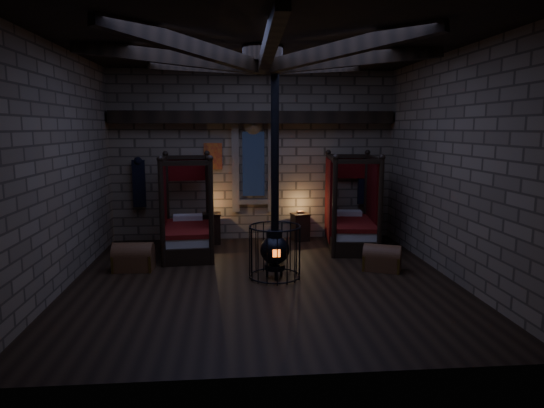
{
  "coord_description": "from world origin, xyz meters",
  "views": [
    {
      "loc": [
        -0.6,
        -8.62,
        2.8
      ],
      "look_at": [
        0.21,
        0.6,
        1.34
      ],
      "focal_mm": 32.0,
      "sensor_mm": 36.0,
      "label": 1
    }
  ],
  "objects": [
    {
      "name": "bed_left",
      "position": [
        -1.55,
        2.17,
        0.53
      ],
      "size": [
        1.24,
        2.13,
        2.15
      ],
      "rotation": [
        0.0,
        0.0,
        0.07
      ],
      "color": "black",
      "rests_on": "ground"
    },
    {
      "name": "stove",
      "position": [
        0.23,
        0.15,
        0.61
      ],
      "size": [
        0.98,
        0.98,
        4.05
      ],
      "rotation": [
        0.0,
        0.0,
        0.02
      ],
      "color": "black",
      "rests_on": "ground"
    },
    {
      "name": "trunk_left",
      "position": [
        -2.52,
        0.89,
        0.25
      ],
      "size": [
        0.79,
        0.52,
        0.57
      ],
      "rotation": [
        0.0,
        0.0,
        -0.04
      ],
      "color": "brown",
      "rests_on": "ground"
    },
    {
      "name": "nightstand_left",
      "position": [
        -1.05,
        3.02,
        0.38
      ],
      "size": [
        0.48,
        0.46,
        0.91
      ],
      "rotation": [
        0.0,
        0.0,
        0.04
      ],
      "color": "black",
      "rests_on": "ground"
    },
    {
      "name": "nightstand_right",
      "position": [
        1.15,
        3.14,
        0.35
      ],
      "size": [
        0.51,
        0.49,
        0.74
      ],
      "rotation": [
        0.0,
        0.0,
        0.22
      ],
      "color": "black",
      "rests_on": "ground"
    },
    {
      "name": "room",
      "position": [
        -0.0,
        0.09,
        3.74
      ],
      "size": [
        7.02,
        7.02,
        4.29
      ],
      "color": "black",
      "rests_on": "ground"
    },
    {
      "name": "trunk_right",
      "position": [
        2.39,
        0.46,
        0.23
      ],
      "size": [
        0.84,
        0.7,
        0.53
      ],
      "rotation": [
        0.0,
        0.0,
        -0.41
      ],
      "color": "brown",
      "rests_on": "ground"
    },
    {
      "name": "bed_right",
      "position": [
        2.25,
        2.43,
        0.53
      ],
      "size": [
        1.33,
        2.17,
        2.14
      ],
      "rotation": [
        0.0,
        0.0,
        -0.12
      ],
      "color": "black",
      "rests_on": "ground"
    }
  ]
}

